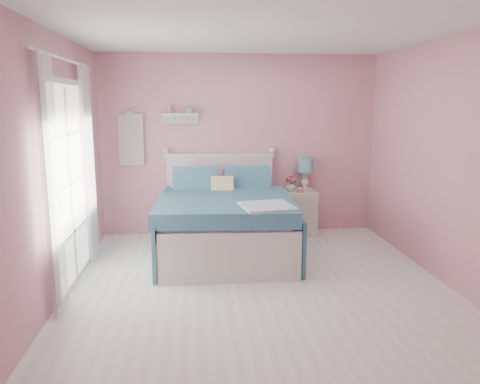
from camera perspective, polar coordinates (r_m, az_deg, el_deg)
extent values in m
plane|color=white|center=(4.99, 2.50, -11.76)|extent=(4.50, 4.50, 0.00)
plane|color=#CE829A|center=(6.87, -0.03, 5.72)|extent=(4.00, 0.00, 4.00)
plane|color=#CE829A|center=(2.48, 10.02, -3.80)|extent=(4.00, 0.00, 4.00)
plane|color=#CE829A|center=(4.79, -21.80, 2.67)|extent=(0.00, 4.50, 4.50)
plane|color=#CE829A|center=(5.31, 24.56, 3.20)|extent=(0.00, 4.50, 4.50)
plane|color=white|center=(4.65, 2.78, 19.28)|extent=(4.50, 4.50, 0.00)
cube|color=silver|center=(6.01, -1.90, -5.60)|extent=(1.61, 2.06, 0.43)
cube|color=silver|center=(5.93, -1.92, -2.85)|extent=(1.54, 2.00, 0.16)
cube|color=silver|center=(6.89, -2.45, -0.45)|extent=(1.54, 0.07, 1.13)
cube|color=silver|center=(6.80, -2.49, 4.48)|extent=(1.60, 0.09, 0.06)
cube|color=silver|center=(5.05, -1.18, -8.08)|extent=(1.54, 0.06, 0.56)
cube|color=teal|center=(5.74, -1.84, -1.56)|extent=(1.71, 1.81, 0.18)
cube|color=pink|center=(6.52, -5.43, 0.89)|extent=(0.69, 0.31, 0.43)
cube|color=pink|center=(6.56, 0.78, 1.00)|extent=(0.69, 0.31, 0.43)
cube|color=#CCBC59|center=(6.26, -2.17, 0.50)|extent=(0.31, 0.23, 0.31)
cube|color=beige|center=(6.92, 7.25, -2.50)|extent=(0.45, 0.42, 0.65)
cube|color=silver|center=(6.69, 7.66, -1.27)|extent=(0.39, 0.02, 0.16)
sphere|color=white|center=(6.67, 7.71, -1.31)|extent=(0.03, 0.03, 0.03)
cylinder|color=white|center=(6.98, 7.88, 0.40)|extent=(0.15, 0.15, 0.02)
cylinder|color=white|center=(6.96, 7.90, 1.43)|extent=(0.07, 0.07, 0.25)
cylinder|color=#6CA5B5|center=(6.92, 7.95, 3.25)|extent=(0.23, 0.23, 0.21)
imported|color=silver|center=(6.80, 6.23, 0.70)|extent=(0.17, 0.17, 0.15)
imported|color=pink|center=(6.73, 7.28, 0.26)|extent=(0.12, 0.12, 0.07)
sphere|color=#CD4660|center=(6.77, 6.26, 1.95)|extent=(0.06, 0.06, 0.06)
sphere|color=#CD4660|center=(6.80, 6.55, 1.65)|extent=(0.06, 0.06, 0.06)
sphere|color=#CD4660|center=(6.78, 5.90, 1.71)|extent=(0.06, 0.06, 0.06)
sphere|color=#CD4660|center=(6.76, 6.46, 1.41)|extent=(0.06, 0.06, 0.06)
sphere|color=#CD4660|center=(6.75, 6.03, 1.50)|extent=(0.06, 0.06, 0.06)
cube|color=silver|center=(6.73, -7.27, 9.37)|extent=(0.50, 0.14, 0.04)
cube|color=silver|center=(6.79, -7.24, 8.79)|extent=(0.50, 0.03, 0.12)
cylinder|color=#D18C99|center=(6.74, -8.58, 9.93)|extent=(0.06, 0.06, 0.10)
cube|color=#6CA5B5|center=(6.73, -6.24, 9.81)|extent=(0.08, 0.06, 0.07)
cube|color=white|center=(6.82, -13.14, 6.24)|extent=(0.34, 0.03, 0.72)
cube|color=silver|center=(5.13, -20.89, 12.54)|extent=(0.04, 1.32, 0.06)
cube|color=silver|center=(5.47, -19.38, -9.98)|extent=(0.04, 1.32, 0.06)
cube|color=silver|center=(4.60, -22.01, -0.81)|extent=(0.04, 0.06, 2.10)
cube|color=silver|center=(5.80, -18.56, 1.70)|extent=(0.04, 0.06, 2.10)
cube|color=white|center=(5.20, -20.11, 0.92)|extent=(0.02, 1.20, 2.04)
cube|color=white|center=(4.46, -21.92, 0.54)|extent=(0.04, 0.40, 2.32)
cube|color=white|center=(5.89, -17.92, 3.14)|extent=(0.04, 0.40, 2.32)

